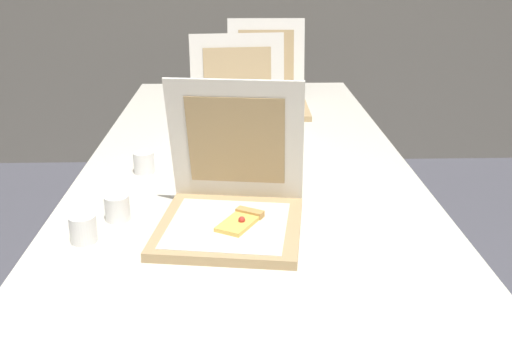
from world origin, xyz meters
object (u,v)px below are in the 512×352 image
pizza_box_middle (243,129)px  cup_white_mid (144,163)px  cup_white_near_left (83,229)px  cup_white_far (184,123)px  cup_white_near_right (117,208)px  table (247,185)px  pizza_box_front (231,207)px  pizza_box_back (267,97)px

pizza_box_middle → cup_white_mid: 0.40m
pizza_box_middle → cup_white_near_left: bearing=-123.6°
cup_white_far → cup_white_mid: (-0.08, -0.41, 0.00)m
cup_white_near_right → cup_white_mid: (0.02, 0.32, 0.00)m
table → pizza_box_middle: bearing=92.3°
cup_white_mid → pizza_box_middle: bearing=41.8°
cup_white_near_left → pizza_box_front: bearing=11.3°
cup_white_far → pizza_box_front: bearing=-77.1°
cup_white_far → cup_white_near_left: bearing=-100.3°
pizza_box_middle → cup_white_near_right: (-0.31, -0.59, -0.02)m
pizza_box_back → cup_white_near_left: size_ratio=6.38×
cup_white_far → cup_white_mid: 0.42m
pizza_box_front → cup_white_near_right: (-0.28, 0.05, -0.02)m
pizza_box_middle → cup_white_near_right: 0.67m
table → cup_white_near_right: bearing=-135.5°
cup_white_near_right → cup_white_mid: size_ratio=1.00×
pizza_box_back → cup_white_mid: pizza_box_back is taller
cup_white_mid → cup_white_far: bearing=78.7°
cup_white_near_right → pizza_box_back: bearing=68.5°
table → pizza_box_back: (0.10, 0.74, 0.09)m
cup_white_near_left → cup_white_mid: size_ratio=1.00×
cup_white_far → cup_white_near_left: (-0.15, -0.85, 0.00)m
pizza_box_front → pizza_box_middle: bearing=94.7°
pizza_box_front → cup_white_near_left: pizza_box_front is taller
table → cup_white_near_right: size_ratio=38.95×
pizza_box_middle → table: bearing=-93.5°
pizza_box_back → cup_white_near_left: bearing=-111.3°
cup_white_far → cup_white_near_right: 0.74m
cup_white_mid → cup_white_near_left: bearing=-99.4°
cup_white_far → pizza_box_back: bearing=45.3°
cup_white_far → cup_white_near_right: (-0.10, -0.74, 0.00)m
pizza_box_front → cup_white_far: 0.80m
table → cup_white_far: bearing=118.0°
pizza_box_front → cup_white_mid: pizza_box_front is taller
cup_white_near_right → cup_white_mid: same height
cup_white_near_right → pizza_box_middle: bearing=62.1°
pizza_box_back → cup_white_far: (-0.32, -0.32, -0.02)m
table → pizza_box_middle: size_ratio=6.11×
pizza_box_front → table: bearing=90.8°
cup_white_far → cup_white_near_right: same height
table → pizza_box_back: pizza_box_back is taller
table → cup_white_mid: bearing=178.7°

